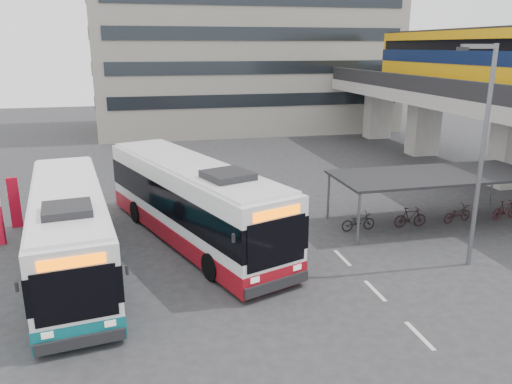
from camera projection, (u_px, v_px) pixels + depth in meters
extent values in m
plane|color=#28282B|center=(285.00, 264.00, 20.30)|extent=(120.00, 120.00, 0.00)
cube|color=gray|center=(511.00, 150.00, 30.91)|extent=(2.20, 1.60, 4.60)
cube|color=gray|center=(423.00, 126.00, 40.24)|extent=(2.20, 1.60, 4.60)
cube|color=gray|center=(378.00, 114.00, 47.71)|extent=(2.20, 1.60, 4.60)
cube|color=gray|center=(475.00, 99.00, 33.87)|extent=(8.00, 32.00, 0.90)
cube|color=black|center=(428.00, 85.00, 32.75)|extent=(0.35, 32.00, 1.10)
cube|color=#CE910C|center=(471.00, 60.00, 34.05)|extent=(2.90, 20.00, 3.90)
cube|color=#0A1639|center=(471.00, 57.00, 33.99)|extent=(2.98, 20.02, 0.90)
cube|color=black|center=(473.00, 45.00, 33.76)|extent=(2.96, 19.20, 0.70)
cube|color=black|center=(475.00, 30.00, 33.50)|extent=(2.70, 19.60, 0.25)
cylinder|color=#595B60|center=(328.00, 196.00, 25.27)|extent=(0.12, 0.12, 2.40)
cylinder|color=#595B60|center=(492.00, 185.00, 27.41)|extent=(0.12, 0.12, 2.40)
cylinder|color=#595B60|center=(358.00, 219.00, 21.91)|extent=(0.12, 0.12, 2.40)
cube|color=black|center=(435.00, 175.00, 24.30)|extent=(10.00, 4.00, 0.12)
imported|color=black|center=(357.00, 221.00, 23.98)|extent=(1.71, 0.60, 0.90)
imported|color=black|center=(407.00, 215.00, 24.56)|extent=(1.66, 0.47, 1.00)
imported|color=black|center=(455.00, 212.00, 25.17)|extent=(1.71, 0.60, 0.90)
imported|color=black|center=(501.00, 208.00, 25.75)|extent=(1.66, 0.47, 1.00)
cube|color=gray|center=(243.00, 6.00, 51.73)|extent=(30.00, 15.00, 25.00)
cube|color=beige|center=(420.00, 336.00, 15.25)|extent=(0.15, 1.60, 0.01)
cube|color=beige|center=(375.00, 291.00, 18.05)|extent=(0.15, 1.60, 0.01)
cube|color=beige|center=(342.00, 258.00, 20.86)|extent=(0.15, 1.60, 0.01)
cube|color=white|center=(192.00, 198.00, 22.37)|extent=(7.07, 13.16, 2.98)
cube|color=maroon|center=(193.00, 227.00, 22.75)|extent=(7.12, 13.21, 0.81)
cube|color=black|center=(192.00, 195.00, 22.33)|extent=(7.13, 13.20, 1.25)
cube|color=#FF6500|center=(277.00, 213.00, 16.85)|extent=(1.84, 0.74, 0.33)
cube|color=black|center=(228.00, 176.00, 19.28)|extent=(2.15, 2.20, 0.30)
cylinder|color=black|center=(212.00, 267.00, 18.75)|extent=(0.68, 1.13, 1.08)
cylinder|color=black|center=(184.00, 203.00, 26.37)|extent=(0.68, 1.13, 1.08)
cube|color=white|center=(70.00, 226.00, 19.26)|extent=(4.18, 12.29, 2.76)
cube|color=#0B5D65|center=(73.00, 257.00, 19.62)|extent=(4.23, 12.34, 0.75)
cube|color=black|center=(69.00, 223.00, 19.23)|extent=(4.24, 12.32, 1.16)
cube|color=#FF6500|center=(72.00, 262.00, 13.58)|extent=(1.79, 0.32, 0.30)
cube|color=black|center=(67.00, 210.00, 16.12)|extent=(1.74, 1.80, 0.28)
cylinder|color=black|center=(37.00, 310.00, 15.77)|extent=(0.44, 1.04, 1.00)
cylinder|color=black|center=(98.00, 226.00, 23.07)|extent=(0.44, 1.04, 1.00)
imported|color=black|center=(285.00, 242.00, 20.25)|extent=(0.73, 0.74, 1.72)
cylinder|color=#595B60|center=(481.00, 161.00, 19.03)|extent=(0.17, 0.17, 8.62)
cube|color=#595B60|center=(479.00, 46.00, 17.81)|extent=(1.30, 0.38, 0.16)
cube|color=black|center=(462.00, 49.00, 17.80)|extent=(0.40, 0.25, 0.13)
cube|color=#AC0A21|center=(15.00, 203.00, 24.10)|extent=(0.52, 0.29, 2.49)
cube|color=white|center=(13.00, 190.00, 23.92)|extent=(0.53, 0.19, 0.50)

